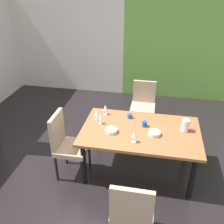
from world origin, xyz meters
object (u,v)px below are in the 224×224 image
object	(u,v)px
wine_glass_north	(100,117)
serving_bowl_corner	(154,133)
dining_table	(140,135)
chair_head_far	(143,103)
wine_glass_right	(97,113)
cup_west	(145,124)
chair_head_near	(132,210)
wine_glass_front	(134,135)
chair_left_near	(66,142)
pitcher_left	(185,125)
cup_center	(130,116)
serving_bowl_rear	(111,131)
wine_glass_near_shelf	(105,108)

from	to	relation	value
wine_glass_north	serving_bowl_corner	size ratio (longest dim) A/B	0.93
dining_table	chair_head_far	distance (m)	1.23
wine_glass_right	cup_west	xyz separation A→B (m)	(0.72, -0.06, -0.06)
chair_head_near	wine_glass_front	size ratio (longest dim) A/B	6.38
chair_left_near	pitcher_left	world-z (taller)	chair_left_near
dining_table	cup_center	size ratio (longest dim) A/B	23.42
chair_head_far	chair_left_near	world-z (taller)	chair_left_near
pitcher_left	chair_head_far	bearing A→B (deg)	120.33
serving_bowl_rear	chair_head_near	bearing A→B (deg)	-68.47
chair_left_near	serving_bowl_corner	world-z (taller)	chair_left_near
wine_glass_near_shelf	serving_bowl_corner	distance (m)	0.89
chair_head_far	chair_head_near	xyz separation A→B (m)	(0.09, -2.45, 0.01)
wine_glass_north	wine_glass_near_shelf	bearing A→B (deg)	88.12
chair_head_far	wine_glass_near_shelf	distance (m)	1.06
dining_table	wine_glass_front	bearing A→B (deg)	-100.82
dining_table	pitcher_left	world-z (taller)	pitcher_left
wine_glass_near_shelf	cup_west	size ratio (longest dim) A/B	2.03
chair_head_near	chair_head_far	bearing A→B (deg)	92.00
wine_glass_right	serving_bowl_rear	size ratio (longest dim) A/B	0.83
serving_bowl_rear	pitcher_left	bearing A→B (deg)	12.86
chair_head_far	chair_left_near	bearing A→B (deg)	56.79
serving_bowl_corner	serving_bowl_rear	size ratio (longest dim) A/B	0.97
dining_table	serving_bowl_corner	xyz separation A→B (m)	(0.19, -0.08, 0.10)
chair_left_near	wine_glass_north	xyz separation A→B (m)	(0.43, 0.33, 0.28)
wine_glass_near_shelf	chair_head_far	bearing A→B (deg)	58.52
wine_glass_right	pitcher_left	xyz separation A→B (m)	(1.28, -0.07, -0.01)
serving_bowl_rear	cup_west	bearing A→B (deg)	28.49
serving_bowl_corner	pitcher_left	bearing A→B (deg)	23.99
wine_glass_front	cup_west	xyz separation A→B (m)	(0.10, 0.41, -0.07)
wine_glass_north	pitcher_left	distance (m)	1.20
chair_left_near	serving_bowl_rear	size ratio (longest dim) A/B	5.71
chair_left_near	serving_bowl_rear	bearing A→B (deg)	101.85
wine_glass_right	wine_glass_front	distance (m)	0.78
wine_glass_right	serving_bowl_corner	size ratio (longest dim) A/B	0.86
cup_west	chair_left_near	bearing A→B (deg)	-160.83
wine_glass_front	serving_bowl_rear	bearing A→B (deg)	153.52
wine_glass_near_shelf	cup_west	bearing A→B (deg)	-21.08
chair_head_near	wine_glass_north	xyz separation A→B (m)	(-0.63, 1.29, 0.29)
wine_glass_near_shelf	wine_glass_right	bearing A→B (deg)	-117.51
chair_left_near	cup_west	size ratio (longest dim) A/B	12.31
chair_head_far	wine_glass_north	xyz separation A→B (m)	(-0.54, -1.16, 0.30)
cup_west	pitcher_left	xyz separation A→B (m)	(0.56, -0.01, 0.05)
chair_head_near	cup_center	bearing A→B (deg)	98.48
serving_bowl_corner	cup_center	world-z (taller)	cup_center
wine_glass_front	cup_west	distance (m)	0.43
dining_table	wine_glass_near_shelf	size ratio (longest dim) A/B	10.14
wine_glass_near_shelf	cup_center	bearing A→B (deg)	-6.62
serving_bowl_corner	cup_center	distance (m)	0.55
wine_glass_near_shelf	pitcher_left	distance (m)	1.22
serving_bowl_rear	pitcher_left	world-z (taller)	pitcher_left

